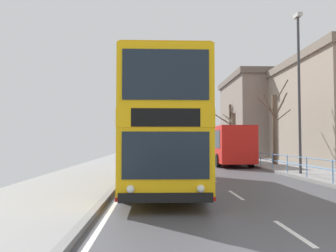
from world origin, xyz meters
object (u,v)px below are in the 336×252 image
background_bus_far_lane (227,144)px  bare_tree_far_01 (233,134)px  double_decker_bus_main (162,130)px  street_lamp_far_side (299,81)px  background_building_01 (282,116)px  bare_tree_far_02 (275,126)px  bare_tree_far_00 (230,129)px

background_bus_far_lane → bare_tree_far_01: size_ratio=1.85×
double_decker_bus_main → street_lamp_far_side: 8.88m
background_bus_far_lane → street_lamp_far_side: 9.85m
street_lamp_far_side → background_building_01: size_ratio=0.62×
double_decker_bus_main → street_lamp_far_side: size_ratio=1.27×
bare_tree_far_02 → background_building_01: bearing=67.5°
bare_tree_far_00 → background_bus_far_lane: bearing=-103.9°
background_bus_far_lane → double_decker_bus_main: bearing=-112.7°
bare_tree_far_00 → bare_tree_far_01: 6.79m
bare_tree_far_00 → bare_tree_far_01: bare_tree_far_00 is taller
background_bus_far_lane → bare_tree_far_02: bearing=-28.8°
street_lamp_far_side → background_building_01: (8.37, 24.39, -0.07)m
background_bus_far_lane → bare_tree_far_02: 3.99m
bare_tree_far_00 → background_building_01: size_ratio=0.46×
bare_tree_far_01 → background_building_01: background_building_01 is taller
background_bus_far_lane → street_lamp_far_side: size_ratio=1.08×
double_decker_bus_main → background_bus_far_lane: 14.08m
bare_tree_far_00 → background_building_01: background_building_01 is taller
street_lamp_far_side → bare_tree_far_02: street_lamp_far_side is taller
background_bus_far_lane → background_building_01: background_building_01 is taller
background_building_01 → bare_tree_far_01: bearing=-135.4°
background_bus_far_lane → street_lamp_far_side: (2.03, -9.00, 3.46)m
bare_tree_far_01 → background_building_01: bearing=44.6°
bare_tree_far_02 → background_building_01: (7.12, 17.19, 2.01)m
street_lamp_far_side → bare_tree_far_01: bearing=89.2°
bare_tree_far_02 → background_bus_far_lane: bearing=151.2°
background_bus_far_lane → bare_tree_far_00: bearing=76.1°
bare_tree_far_02 → background_building_01: 18.71m
street_lamp_far_side → bare_tree_far_02: size_ratio=1.34×
double_decker_bus_main → bare_tree_far_02: (8.70, 11.18, 0.67)m
double_decker_bus_main → background_building_01: size_ratio=0.79×
background_building_01 → double_decker_bus_main: bearing=-119.1°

